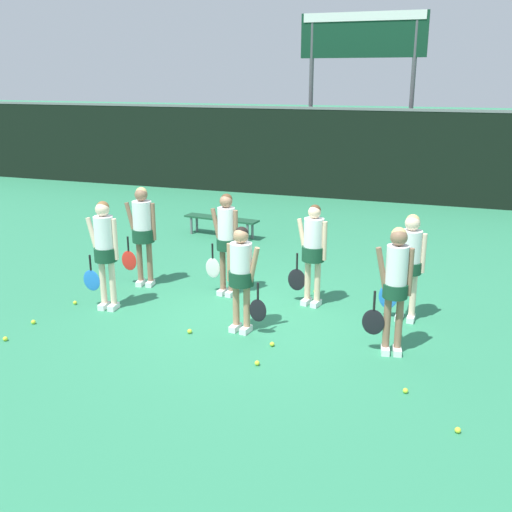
# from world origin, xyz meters

# --- Properties ---
(ground_plane) EXTENTS (140.00, 140.00, 0.00)m
(ground_plane) POSITION_xyz_m (0.00, 0.00, 0.00)
(ground_plane) COLOR #2D7F56
(fence_windscreen) EXTENTS (60.00, 0.08, 2.78)m
(fence_windscreen) POSITION_xyz_m (0.00, 9.75, 1.40)
(fence_windscreen) COLOR black
(fence_windscreen) RESTS_ON ground_plane
(scoreboard) EXTENTS (3.93, 0.15, 5.57)m
(scoreboard) POSITION_xyz_m (-0.40, 11.28, 4.38)
(scoreboard) COLOR #515156
(scoreboard) RESTS_ON ground_plane
(bench_courtside) EXTENTS (1.89, 0.58, 0.45)m
(bench_courtside) POSITION_xyz_m (-2.37, 4.35, 0.39)
(bench_courtside) COLOR #19472D
(bench_courtside) RESTS_ON ground_plane
(player_0) EXTENTS (0.65, 0.36, 1.80)m
(player_0) POSITION_xyz_m (-2.34, -0.56, 1.07)
(player_0) COLOR beige
(player_0) RESTS_ON ground_plane
(player_1) EXTENTS (0.64, 0.37, 1.61)m
(player_1) POSITION_xyz_m (0.05, -0.68, 0.95)
(player_1) COLOR tan
(player_1) RESTS_ON ground_plane
(player_2) EXTENTS (0.62, 0.34, 1.79)m
(player_2) POSITION_xyz_m (2.26, -0.69, 1.06)
(player_2) COLOR #8C664C
(player_2) RESTS_ON ground_plane
(player_3) EXTENTS (0.67, 0.40, 1.81)m
(player_3) POSITION_xyz_m (-2.35, 0.66, 1.09)
(player_3) COLOR #8C664C
(player_3) RESTS_ON ground_plane
(player_4) EXTENTS (0.62, 0.34, 1.79)m
(player_4) POSITION_xyz_m (-0.75, 0.70, 1.06)
(player_4) COLOR #8C664C
(player_4) RESTS_ON ground_plane
(player_5) EXTENTS (0.66, 0.38, 1.71)m
(player_5) POSITION_xyz_m (0.77, 0.72, 1.01)
(player_5) COLOR beige
(player_5) RESTS_ON ground_plane
(player_6) EXTENTS (0.66, 0.38, 1.70)m
(player_6) POSITION_xyz_m (2.32, 0.57, 1.01)
(player_6) COLOR beige
(player_6) RESTS_ON ground_plane
(tennis_ball_0) EXTENTS (0.07, 0.07, 0.07)m
(tennis_ball_0) POSITION_xyz_m (0.64, -1.67, 0.03)
(tennis_ball_0) COLOR #CCE033
(tennis_ball_0) RESTS_ON ground_plane
(tennis_ball_1) EXTENTS (0.07, 0.07, 0.07)m
(tennis_ball_1) POSITION_xyz_m (-0.65, -1.03, 0.03)
(tennis_ball_1) COLOR #CCE033
(tennis_ball_1) RESTS_ON ground_plane
(tennis_ball_2) EXTENTS (0.06, 0.06, 0.06)m
(tennis_ball_2) POSITION_xyz_m (-2.98, -0.60, 0.03)
(tennis_ball_2) COLOR #CCE033
(tennis_ball_2) RESTS_ON ground_plane
(tennis_ball_3) EXTENTS (0.07, 0.07, 0.07)m
(tennis_ball_3) POSITION_xyz_m (0.64, -1.05, 0.03)
(tennis_ball_3) COLOR #CCE033
(tennis_ball_3) RESTS_ON ground_plane
(tennis_ball_4) EXTENTS (0.07, 0.07, 0.07)m
(tennis_ball_4) POSITION_xyz_m (-3.06, -2.16, 0.03)
(tennis_ball_4) COLOR #CCE033
(tennis_ball_4) RESTS_ON ground_plane
(tennis_ball_5) EXTENTS (0.06, 0.06, 0.06)m
(tennis_ball_5) POSITION_xyz_m (2.57, -1.76, 0.03)
(tennis_ball_5) COLOR #CCE033
(tennis_ball_5) RESTS_ON ground_plane
(tennis_ball_6) EXTENTS (0.07, 0.07, 0.07)m
(tennis_ball_6) POSITION_xyz_m (-3.02, 2.05, 0.03)
(tennis_ball_6) COLOR #CCE033
(tennis_ball_6) RESTS_ON ground_plane
(tennis_ball_7) EXTENTS (0.07, 0.07, 0.07)m
(tennis_ball_7) POSITION_xyz_m (0.70, 1.26, 0.03)
(tennis_ball_7) COLOR #CCE033
(tennis_ball_7) RESTS_ON ground_plane
(tennis_ball_8) EXTENTS (0.07, 0.07, 0.07)m
(tennis_ball_8) POSITION_xyz_m (3.19, -2.43, 0.03)
(tennis_ball_8) COLOR #CCE033
(tennis_ball_8) RESTS_ON ground_plane
(tennis_ball_9) EXTENTS (0.07, 0.07, 0.07)m
(tennis_ball_9) POSITION_xyz_m (1.89, 0.14, 0.03)
(tennis_ball_9) COLOR #CCE033
(tennis_ball_9) RESTS_ON ground_plane
(tennis_ball_10) EXTENTS (0.07, 0.07, 0.07)m
(tennis_ball_10) POSITION_xyz_m (-3.09, -1.52, 0.04)
(tennis_ball_10) COLOR #CCE033
(tennis_ball_10) RESTS_ON ground_plane
(tennis_ball_11) EXTENTS (0.07, 0.07, 0.07)m
(tennis_ball_11) POSITION_xyz_m (1.81, 1.68, 0.03)
(tennis_ball_11) COLOR #CCE033
(tennis_ball_11) RESTS_ON ground_plane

